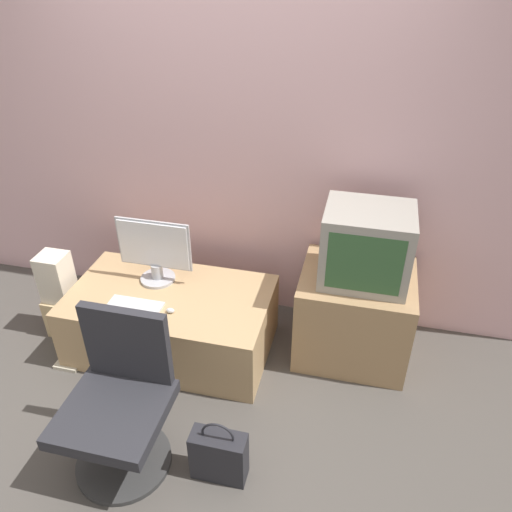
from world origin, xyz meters
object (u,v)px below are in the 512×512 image
(crt_tv, at_px, (366,246))
(mouse, at_px, (170,311))
(main_monitor, at_px, (155,251))
(handbag, at_px, (219,455))
(cardboard_box_lower, at_px, (66,313))
(book, at_px, (71,361))
(keyboard, at_px, (135,306))
(office_chair, at_px, (120,405))

(crt_tv, bearing_deg, mouse, -160.16)
(main_monitor, xyz_separation_m, handbag, (0.72, -0.99, -0.51))
(main_monitor, bearing_deg, cardboard_box_lower, -166.97)
(crt_tv, xyz_separation_m, book, (-1.79, -0.54, -0.82))
(mouse, bearing_deg, crt_tv, 19.84)
(main_monitor, height_order, keyboard, main_monitor)
(crt_tv, distance_m, office_chair, 1.61)
(office_chair, distance_m, book, 0.94)
(cardboard_box_lower, bearing_deg, main_monitor, 13.03)
(cardboard_box_lower, relative_size, book, 1.72)
(crt_tv, distance_m, handbag, 1.41)
(book, bearing_deg, handbag, -24.48)
(mouse, bearing_deg, main_monitor, 124.25)
(mouse, distance_m, crt_tv, 1.23)
(cardboard_box_lower, xyz_separation_m, book, (0.19, -0.30, -0.13))
(keyboard, xyz_separation_m, office_chair, (0.23, -0.68, -0.07))
(crt_tv, bearing_deg, office_chair, -135.85)
(mouse, relative_size, crt_tv, 0.10)
(mouse, distance_m, office_chair, 0.68)
(keyboard, relative_size, book, 2.08)
(handbag, bearing_deg, mouse, 126.48)
(keyboard, relative_size, office_chair, 0.40)
(office_chair, bearing_deg, crt_tv, 44.15)
(office_chair, distance_m, cardboard_box_lower, 1.23)
(keyboard, relative_size, mouse, 6.63)
(office_chair, relative_size, cardboard_box_lower, 3.05)
(cardboard_box_lower, bearing_deg, mouse, -10.01)
(main_monitor, bearing_deg, book, -136.37)
(book, bearing_deg, keyboard, 18.18)
(main_monitor, bearing_deg, mouse, -55.75)
(mouse, xyz_separation_m, cardboard_box_lower, (-0.87, 0.15, -0.31))
(office_chair, height_order, book, office_chair)
(mouse, bearing_deg, keyboard, 179.13)
(office_chair, bearing_deg, mouse, 89.41)
(handbag, relative_size, book, 2.39)
(mouse, relative_size, office_chair, 0.06)
(mouse, distance_m, handbag, 0.90)
(keyboard, xyz_separation_m, cardboard_box_lower, (-0.64, 0.15, -0.30))
(main_monitor, xyz_separation_m, mouse, (0.21, -0.31, -0.20))
(keyboard, xyz_separation_m, handbag, (0.74, -0.69, -0.29))
(keyboard, height_order, office_chair, office_chair)
(keyboard, bearing_deg, office_chair, -71.57)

